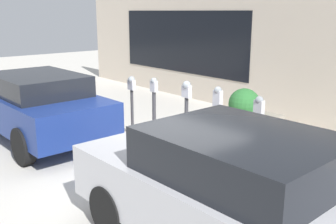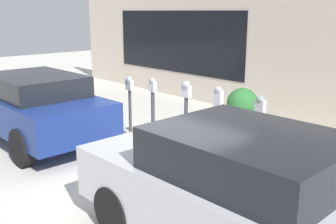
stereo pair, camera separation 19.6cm
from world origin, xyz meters
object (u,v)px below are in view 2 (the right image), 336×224
at_px(parking_meter_farthest, 130,94).
at_px(planter_box, 241,122).
at_px(parking_meter_fourth, 153,105).
at_px(parked_car_front, 238,190).
at_px(parking_meter_nearest, 259,125).
at_px(parking_meter_second, 218,112).
at_px(parking_meter_middle, 186,105).
at_px(parked_car_middle, 34,105).

distance_m(parking_meter_farthest, planter_box, 2.54).
relative_size(parking_meter_fourth, parked_car_front, 0.37).
height_order(parking_meter_nearest, parking_meter_second, parking_meter_second).
distance_m(planter_box, parked_car_front, 4.14).
height_order(parking_meter_middle, planter_box, parking_meter_middle).
distance_m(parking_meter_fourth, planter_box, 1.99).
xyz_separation_m(parking_meter_middle, parked_car_front, (-2.62, 1.77, -0.25)).
bearing_deg(parking_meter_second, parking_meter_nearest, -179.96).
bearing_deg(parking_meter_second, parking_meter_farthest, -1.55).
height_order(parking_meter_middle, parking_meter_fourth, parking_meter_middle).
bearing_deg(parking_meter_middle, parking_meter_fourth, 5.60).
distance_m(parking_meter_nearest, parked_car_middle, 4.95).
bearing_deg(parked_car_middle, parking_meter_fourth, -142.27).
xyz_separation_m(parking_meter_nearest, parking_meter_farthest, (3.48, -0.07, -0.05)).
distance_m(parking_meter_second, parking_meter_middle, 0.86).
relative_size(parking_meter_nearest, parking_meter_farthest, 1.09).
xyz_separation_m(parking_meter_second, parked_car_middle, (3.80, 1.65, -0.29)).
bearing_deg(parking_meter_second, parked_car_front, 136.17).
relative_size(parking_meter_nearest, parking_meter_middle, 1.00).
xyz_separation_m(parking_meter_nearest, parked_car_middle, (4.66, 1.65, -0.24)).
relative_size(parking_meter_second, parking_meter_middle, 1.02).
bearing_deg(parking_meter_middle, parking_meter_farthest, 0.18).
bearing_deg(parking_meter_farthest, parking_meter_middle, -179.82).
bearing_deg(parking_meter_fourth, parked_car_front, 154.26).
bearing_deg(parking_meter_nearest, parking_meter_farthest, -1.16).
bearing_deg(parking_meter_farthest, parking_meter_nearest, 178.84).
bearing_deg(parked_car_middle, parking_meter_nearest, -161.09).
height_order(parking_meter_second, parking_meter_fourth, parking_meter_second).
distance_m(parking_meter_second, planter_box, 1.87).
distance_m(parking_meter_nearest, parking_meter_farthest, 3.48).
xyz_separation_m(parking_meter_middle, parking_meter_farthest, (1.77, 0.01, -0.05)).
relative_size(parking_meter_fourth, parking_meter_farthest, 1.06).
relative_size(parking_meter_farthest, planter_box, 1.10).
distance_m(parking_meter_fourth, parking_meter_farthest, 0.90).
bearing_deg(parked_car_middle, parked_car_front, 178.94).
bearing_deg(parking_meter_nearest, planter_box, -46.37).
height_order(parking_meter_middle, parked_car_front, parked_car_front).
relative_size(parking_meter_middle, parked_car_front, 0.38).
height_order(parking_meter_second, parked_car_front, parking_meter_second).
xyz_separation_m(parked_car_front, parked_car_middle, (5.57, -0.05, 0.00)).
bearing_deg(planter_box, parking_meter_nearest, 133.63).
relative_size(parking_meter_nearest, parked_car_middle, 0.36).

